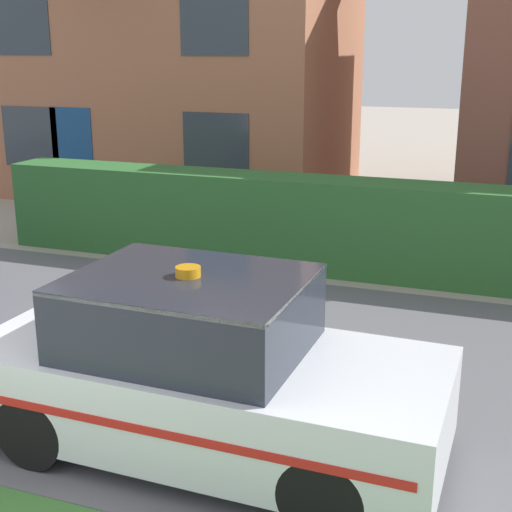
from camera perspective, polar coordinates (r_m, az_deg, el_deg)
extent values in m
cube|color=#5B5B60|center=(8.28, -7.56, -7.27)|extent=(28.00, 5.67, 0.01)
cube|color=#2D662D|center=(10.81, 7.59, 2.29)|extent=(11.55, 0.86, 1.42)
cylinder|color=black|center=(5.21, 5.35, -18.54)|extent=(0.63, 0.21, 0.63)
cylinder|color=black|center=(6.42, 9.02, -11.45)|extent=(0.63, 0.21, 0.63)
cylinder|color=black|center=(6.19, -17.35, -13.16)|extent=(0.63, 0.21, 0.63)
cylinder|color=black|center=(7.25, -10.22, -8.17)|extent=(0.63, 0.21, 0.63)
cube|color=silver|center=(6.04, -3.92, -10.72)|extent=(3.94, 1.74, 0.74)
cube|color=#232833|center=(5.83, -5.37, -4.52)|extent=(1.90, 1.53, 0.62)
cube|color=silver|center=(5.73, -5.44, -1.82)|extent=(1.90, 1.53, 0.04)
cube|color=red|center=(5.37, -7.79, -13.89)|extent=(3.71, 0.08, 0.07)
cube|color=red|center=(6.71, -0.91, -7.31)|extent=(3.71, 0.08, 0.07)
cylinder|color=orange|center=(5.71, -5.46, -1.25)|extent=(0.21, 0.21, 0.08)
cube|color=#A86B4C|center=(17.47, -6.64, 13.80)|extent=(7.98, 5.23, 5.15)
cube|color=navy|center=(15.93, -14.44, 7.66)|extent=(1.00, 0.02, 2.10)
cube|color=#333D47|center=(16.49, -17.59, 9.07)|extent=(1.40, 0.02, 1.30)
cube|color=#333D47|center=(14.27, -3.24, 8.78)|extent=(1.40, 0.02, 1.30)
cube|color=#333D47|center=(16.40, -18.33, 17.29)|extent=(1.40, 0.02, 1.30)
cube|color=#333D47|center=(14.16, -3.40, 18.32)|extent=(1.40, 0.02, 1.30)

